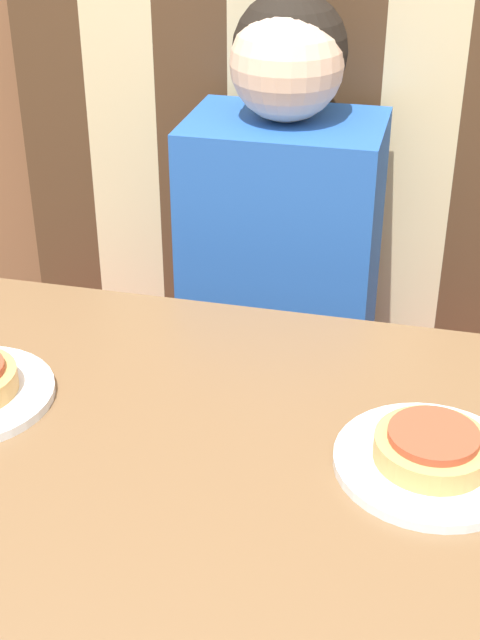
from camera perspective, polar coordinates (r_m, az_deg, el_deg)
name	(u,v)px	position (r m, az deg, el deg)	size (l,w,h in m)	color
booth_seat	(276,476)	(1.83, 2.34, -9.94)	(1.10, 0.48, 0.48)	#5B1919
booth_backrest	(304,168)	(1.71, 4.10, 9.68)	(1.10, 0.08, 0.68)	#4C331E
dining_table	(178,530)	(1.09, -3.96, -13.24)	(0.90, 0.71, 0.78)	brown
person	(283,213)	(1.53, 2.80, 6.87)	(0.32, 0.24, 0.69)	#2356B2
plate_right	(430,463)	(1.02, 12.07, -8.93)	(0.21, 0.21, 0.01)	white
pizza_right	(432,446)	(1.00, 12.20, -7.91)	(0.13, 0.13, 0.04)	tan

